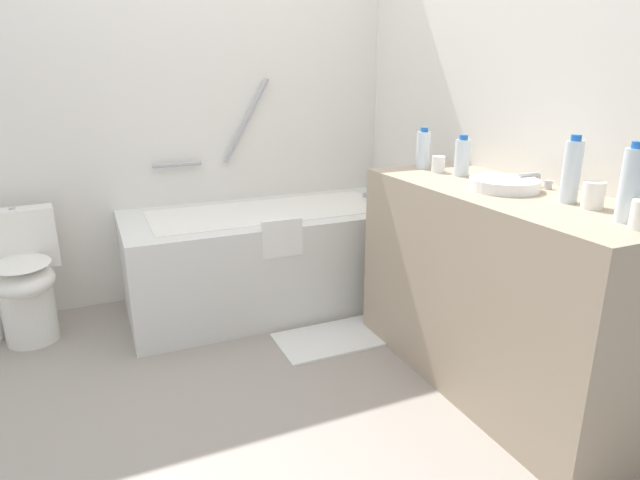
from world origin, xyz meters
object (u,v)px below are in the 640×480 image
at_px(water_bottle_3, 423,150).
at_px(toilet, 24,279).
at_px(water_bottle_2, 631,185).
at_px(bath_mat, 339,337).
at_px(sink_basin, 504,184).
at_px(drinking_glass_0, 438,164).
at_px(water_bottle_1, 462,157).
at_px(drinking_glass_1, 593,195).
at_px(bathtub, 272,254).
at_px(water_bottle_0, 571,171).
at_px(soap_dish, 483,178).
at_px(sink_faucet, 535,180).

bearing_deg(water_bottle_3, toilet, 160.29).
height_order(water_bottle_2, bath_mat, water_bottle_2).
bearing_deg(sink_basin, drinking_glass_0, 90.39).
height_order(sink_basin, drinking_glass_0, drinking_glass_0).
relative_size(water_bottle_1, water_bottle_2, 0.73).
bearing_deg(drinking_glass_1, sink_basin, 99.55).
bearing_deg(sink_basin, bathtub, 117.25).
bearing_deg(water_bottle_0, water_bottle_2, -100.55).
relative_size(water_bottle_1, soap_dish, 2.12).
distance_m(soap_dish, bath_mat, 1.10).
relative_size(water_bottle_3, soap_dish, 2.29).
bearing_deg(drinking_glass_0, water_bottle_1, -68.97).
bearing_deg(sink_basin, water_bottle_0, -77.56).
distance_m(sink_faucet, soap_dish, 0.23).
height_order(drinking_glass_0, soap_dish, drinking_glass_0).
bearing_deg(water_bottle_2, sink_basin, 90.88).
height_order(toilet, sink_basin, sink_basin).
height_order(water_bottle_0, bath_mat, water_bottle_0).
xyz_separation_m(sink_basin, water_bottle_1, (0.04, 0.34, 0.06)).
xyz_separation_m(toilet, water_bottle_2, (1.96, -1.82, 0.67)).
xyz_separation_m(sink_faucet, soap_dish, (-0.11, 0.20, -0.02)).
bearing_deg(water_bottle_3, sink_basin, -89.17).
height_order(sink_basin, sink_faucet, sink_faucet).
xyz_separation_m(water_bottle_1, bath_mat, (-0.50, 0.27, -0.97)).
xyz_separation_m(water_bottle_3, drinking_glass_1, (0.07, -0.95, -0.05)).
bearing_deg(water_bottle_2, toilet, 137.04).
relative_size(drinking_glass_0, bath_mat, 0.12).
bearing_deg(water_bottle_2, bathtub, 109.75).
relative_size(toilet, water_bottle_1, 3.60).
bearing_deg(soap_dish, water_bottle_0, -90.12).
bearing_deg(water_bottle_1, water_bottle_0, -88.38).
bearing_deg(soap_dish, water_bottle_2, -93.99).
height_order(toilet, water_bottle_0, water_bottle_0).
bearing_deg(toilet, bathtub, 81.49).
height_order(toilet, soap_dish, soap_dish).
xyz_separation_m(sink_basin, drinking_glass_1, (0.06, -0.37, 0.02)).
relative_size(bathtub, toilet, 2.47).
bearing_deg(drinking_glass_1, water_bottle_2, -107.62).
bearing_deg(bath_mat, sink_faucet, -43.76).
height_order(toilet, water_bottle_3, water_bottle_3).
bearing_deg(water_bottle_2, bath_mat, 112.21).
xyz_separation_m(drinking_glass_1, soap_dish, (-0.00, 0.58, -0.04)).
relative_size(water_bottle_0, bath_mat, 0.38).
bearing_deg(water_bottle_0, sink_faucet, 67.95).
distance_m(bathtub, drinking_glass_0, 1.15).
bearing_deg(sink_basin, water_bottle_2, -89.12).
bearing_deg(water_bottle_0, bathtub, 114.75).
bearing_deg(drinking_glass_0, drinking_glass_1, -85.44).
distance_m(sink_basin, water_bottle_3, 0.58).
bearing_deg(bathtub, drinking_glass_1, -66.60).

